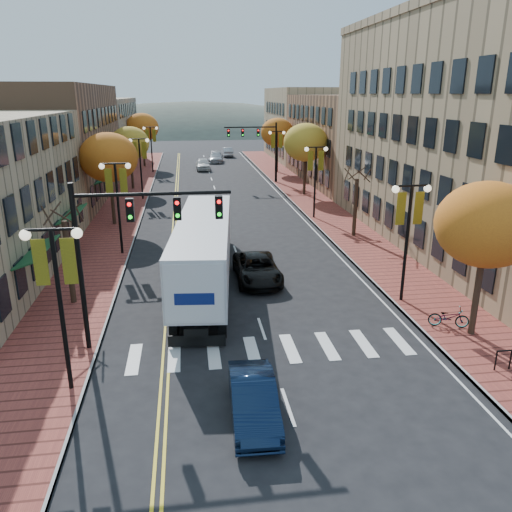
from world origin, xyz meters
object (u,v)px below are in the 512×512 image
object	(u,v)px
black_suv	(257,269)
bicycle	(449,317)
navy_sedan	(254,400)
semi_truck	(205,244)

from	to	relation	value
black_suv	bicycle	world-z (taller)	black_suv
navy_sedan	semi_truck	bearing A→B (deg)	96.49
semi_truck	bicycle	xyz separation A→B (m)	(10.53, -7.23, -1.72)
navy_sedan	black_suv	distance (m)	12.68
navy_sedan	black_suv	bearing A→B (deg)	83.37
semi_truck	bicycle	bearing A→B (deg)	-28.84
semi_truck	black_suv	xyz separation A→B (m)	(2.88, 0.11, -1.61)
navy_sedan	black_suv	world-z (taller)	black_suv
semi_truck	bicycle	size ratio (longest dim) A/B	9.14
navy_sedan	bicycle	xyz separation A→B (m)	(9.55, 5.19, -0.08)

